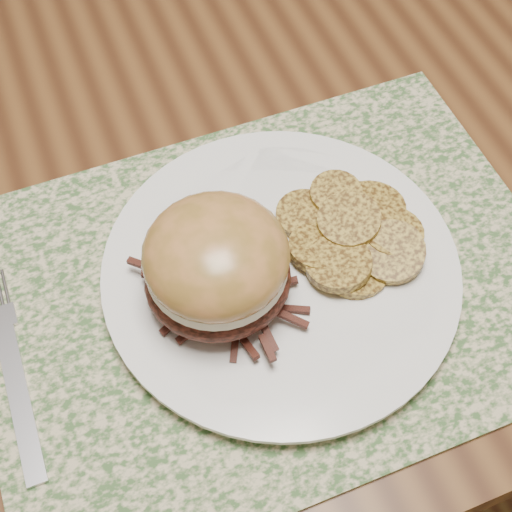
{
  "coord_description": "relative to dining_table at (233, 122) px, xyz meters",
  "views": [
    {
      "loc": [
        -0.17,
        -0.5,
        1.23
      ],
      "look_at": [
        -0.07,
        -0.24,
        0.79
      ],
      "focal_mm": 50.0,
      "sensor_mm": 36.0,
      "label": 1
    }
  ],
  "objects": [
    {
      "name": "roasted_potatoes",
      "position": [
        0.01,
        -0.24,
        0.11
      ],
      "size": [
        0.13,
        0.13,
        0.03
      ],
      "color": "#AA8A32",
      "rests_on": "dinner_plate"
    },
    {
      "name": "dining_table",
      "position": [
        0.0,
        0.0,
        0.0
      ],
      "size": [
        1.5,
        0.9,
        0.75
      ],
      "color": "brown",
      "rests_on": "ground"
    },
    {
      "name": "ground",
      "position": [
        0.0,
        0.0,
        -0.67
      ],
      "size": [
        3.5,
        3.5,
        0.0
      ],
      "primitive_type": "plane",
      "color": "brown",
      "rests_on": "ground"
    },
    {
      "name": "pork_sandwich",
      "position": [
        -0.1,
        -0.25,
        0.14
      ],
      "size": [
        0.12,
        0.12,
        0.08
      ],
      "rotation": [
        0.0,
        0.0,
        -0.19
      ],
      "color": "black",
      "rests_on": "dinner_plate"
    },
    {
      "name": "fork",
      "position": [
        -0.26,
        -0.24,
        0.09
      ],
      "size": [
        0.02,
        0.18,
        0.0
      ],
      "rotation": [
        0.0,
        0.0,
        -0.01
      ],
      "color": "#B7B7BF",
      "rests_on": "placemat"
    },
    {
      "name": "dinner_plate",
      "position": [
        -0.05,
        -0.24,
        0.09
      ],
      "size": [
        0.26,
        0.26,
        0.02
      ],
      "primitive_type": "cylinder",
      "color": "white",
      "rests_on": "placemat"
    },
    {
      "name": "placemat",
      "position": [
        -0.06,
        -0.25,
        0.08
      ],
      "size": [
        0.45,
        0.33,
        0.0
      ],
      "primitive_type": "cube",
      "color": "#3D6031",
      "rests_on": "dining_table"
    }
  ]
}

